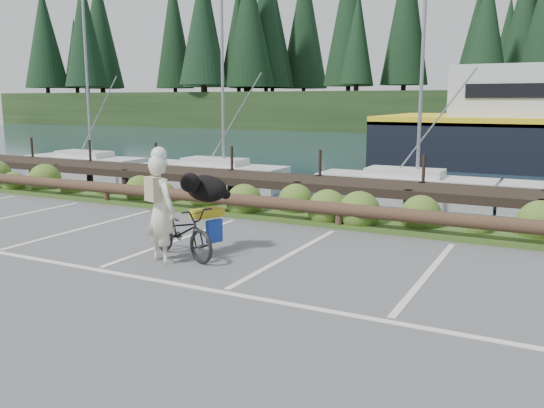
% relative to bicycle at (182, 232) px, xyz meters
% --- Properties ---
extents(ground, '(72.00, 72.00, 0.00)m').
position_rel_bicycle_xyz_m(ground, '(1.74, -0.97, -0.49)').
color(ground, '#505052').
extents(harbor_backdrop, '(170.00, 160.00, 30.00)m').
position_rel_bicycle_xyz_m(harbor_backdrop, '(2.13, 77.50, -0.49)').
color(harbor_backdrop, '#182E3B').
rests_on(harbor_backdrop, ground).
extents(vegetation_strip, '(34.00, 1.60, 0.10)m').
position_rel_bicycle_xyz_m(vegetation_strip, '(1.74, 4.33, -0.44)').
color(vegetation_strip, '#3D5B21').
rests_on(vegetation_strip, ground).
extents(log_rail, '(32.00, 0.30, 0.60)m').
position_rel_bicycle_xyz_m(log_rail, '(1.74, 3.63, -0.49)').
color(log_rail, '#443021').
rests_on(log_rail, ground).
extents(bicycle, '(1.97, 1.22, 0.98)m').
position_rel_bicycle_xyz_m(bicycle, '(0.00, 0.00, 0.00)').
color(bicycle, black).
rests_on(bicycle, ground).
extents(cyclist, '(0.82, 0.67, 1.93)m').
position_rel_bicycle_xyz_m(cyclist, '(-0.14, -0.41, 0.48)').
color(cyclist, beige).
rests_on(cyclist, ground).
extents(dog, '(0.70, 0.98, 0.51)m').
position_rel_bicycle_xyz_m(dog, '(0.19, 0.57, 0.75)').
color(dog, black).
rests_on(dog, bicycle).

